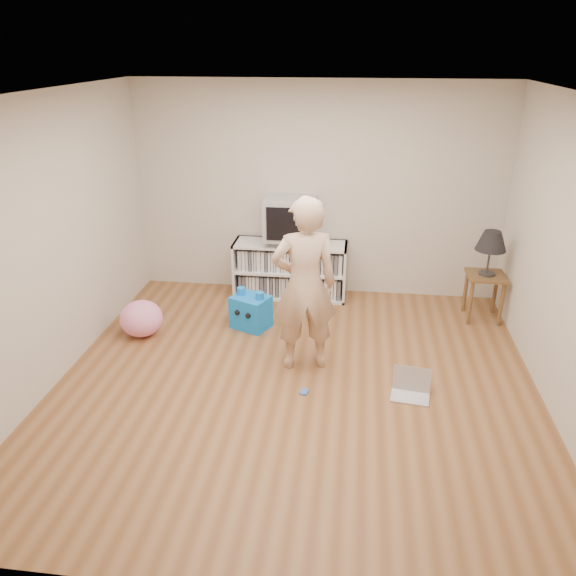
# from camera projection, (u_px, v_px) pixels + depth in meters

# --- Properties ---
(ground) EXTENTS (4.50, 4.50, 0.00)m
(ground) POSITION_uv_depth(u_px,v_px,m) (295.00, 384.00, 5.31)
(ground) COLOR brown
(ground) RESTS_ON ground
(walls) EXTENTS (4.52, 4.52, 2.60)m
(walls) POSITION_uv_depth(u_px,v_px,m) (296.00, 255.00, 4.79)
(walls) COLOR beige
(walls) RESTS_ON ground
(ceiling) EXTENTS (4.50, 4.50, 0.01)m
(ceiling) POSITION_uv_depth(u_px,v_px,m) (297.00, 94.00, 4.27)
(ceiling) COLOR white
(ceiling) RESTS_ON walls
(media_unit) EXTENTS (1.40, 0.45, 0.70)m
(media_unit) POSITION_uv_depth(u_px,v_px,m) (290.00, 269.00, 7.05)
(media_unit) COLOR white
(media_unit) RESTS_ON ground
(dvd_deck) EXTENTS (0.45, 0.35, 0.07)m
(dvd_deck) POSITION_uv_depth(u_px,v_px,m) (290.00, 240.00, 6.88)
(dvd_deck) COLOR gray
(dvd_deck) RESTS_ON media_unit
(crt_tv) EXTENTS (0.60, 0.53, 0.50)m
(crt_tv) POSITION_uv_depth(u_px,v_px,m) (290.00, 218.00, 6.77)
(crt_tv) COLOR #A3A3A8
(crt_tv) RESTS_ON dvd_deck
(side_table) EXTENTS (0.42, 0.42, 0.55)m
(side_table) POSITION_uv_depth(u_px,v_px,m) (485.00, 285.00, 6.41)
(side_table) COLOR brown
(side_table) RESTS_ON ground
(table_lamp) EXTENTS (0.34, 0.34, 0.52)m
(table_lamp) POSITION_uv_depth(u_px,v_px,m) (491.00, 242.00, 6.20)
(table_lamp) COLOR #333333
(table_lamp) RESTS_ON side_table
(person) EXTENTS (0.71, 0.56, 1.73)m
(person) POSITION_uv_depth(u_px,v_px,m) (304.00, 285.00, 5.28)
(person) COLOR beige
(person) RESTS_ON ground
(laptop) EXTENTS (0.38, 0.32, 0.24)m
(laptop) POSITION_uv_depth(u_px,v_px,m) (411.00, 388.00, 5.13)
(laptop) COLOR silver
(laptop) RESTS_ON ground
(playing_cards) EXTENTS (0.08, 0.10, 0.02)m
(playing_cards) POSITION_uv_depth(u_px,v_px,m) (304.00, 392.00, 5.16)
(playing_cards) COLOR #4971C4
(playing_cards) RESTS_ON ground
(plush_blue) EXTENTS (0.49, 0.44, 0.46)m
(plush_blue) POSITION_uv_depth(u_px,v_px,m) (251.00, 311.00, 6.30)
(plush_blue) COLOR #0B7BF7
(plush_blue) RESTS_ON ground
(plush_pink) EXTENTS (0.52, 0.52, 0.40)m
(plush_pink) POSITION_uv_depth(u_px,v_px,m) (141.00, 318.00, 6.13)
(plush_pink) COLOR pink
(plush_pink) RESTS_ON ground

